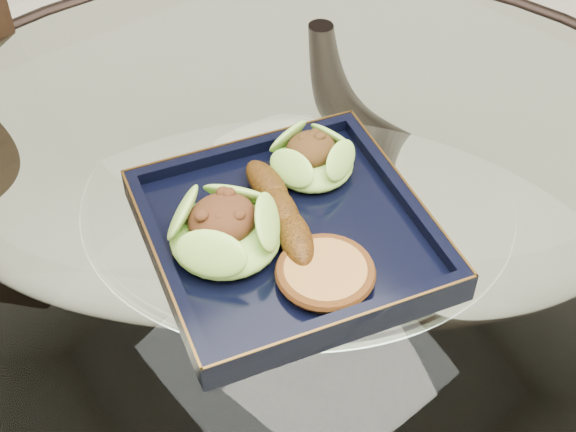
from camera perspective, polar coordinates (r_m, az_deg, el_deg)
dining_table at (r=0.96m, az=0.58°, el=-7.66°), size 1.13×1.13×0.77m
navy_plate at (r=0.81m, az=0.00°, el=-1.50°), size 0.34×0.34×0.02m
lettuce_wrap_left at (r=0.77m, az=-4.49°, el=-1.15°), size 0.13×0.13×0.04m
lettuce_wrap_right at (r=0.85m, az=1.72°, el=4.02°), size 0.10×0.10×0.03m
roasted_plantain at (r=0.80m, az=-0.51°, el=0.41°), size 0.08×0.15×0.03m
crumb_patty at (r=0.75m, az=2.67°, el=-4.12°), size 0.09×0.09×0.02m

